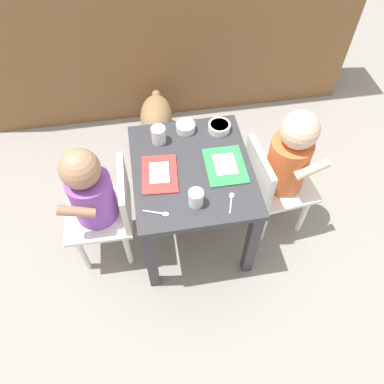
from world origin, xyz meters
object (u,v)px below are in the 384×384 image
Objects in this scene: seated_child_right at (287,162)px; dining_table at (192,182)px; water_cup_right at (159,136)px; food_tray_left at (160,174)px; food_tray_right at (225,166)px; seated_child_left at (94,194)px; spoon_by_right_tray at (159,213)px; dog at (156,120)px; veggie_bowl_far at (219,127)px; spoon_by_left_tray at (231,201)px; cereal_bowl_left_side at (186,127)px; water_cup_left at (196,199)px.

dining_table is at bearing 179.50° from seated_child_right.
water_cup_right reaches higher than dining_table.
water_cup_right is at bearing 84.11° from food_tray_left.
water_cup_right is (-0.25, 0.19, 0.03)m from food_tray_right.
seated_child_left is 0.31m from spoon_by_right_tray.
seated_child_left is 0.81m from seated_child_right.
seated_child_right is at bearing 1.28° from food_tray_left.
dog is 4.37× the size of spoon_by_right_tray.
dog is at bearing 110.33° from food_tray_right.
water_cup_right is at bearing 83.33° from spoon_by_right_tray.
veggie_bowl_far is at bearing 84.55° from food_tray_right.
water_cup_right is at bearing 122.95° from spoon_by_left_tray.
seated_child_right is 3.33× the size of food_tray_left.
spoon_by_left_tray is 1.01× the size of spoon_by_right_tray.
water_cup_right is (-0.52, 0.18, 0.07)m from seated_child_right.
dining_table is 5.80× the size of spoon_by_right_tray.
cereal_bowl_left_side reaches higher than food_tray_right.
food_tray_right is at bearing -95.45° from veggie_bowl_far.
seated_child_right reaches higher than veggie_bowl_far.
water_cup_left is (-0.01, -0.18, 0.12)m from dining_table.
veggie_bowl_far is at bearing 65.74° from water_cup_left.
food_tray_left is (-0.13, -0.02, 0.10)m from dining_table.
water_cup_left is (0.12, -0.16, 0.02)m from food_tray_left.
veggie_bowl_far is 0.99× the size of spoon_by_left_tray.
food_tray_left is 2.79× the size of water_cup_right.
seated_child_left is 3.16× the size of food_tray_left.
dining_table is 5.80× the size of veggie_bowl_far.
food_tray_right is 0.35m from spoon_by_right_tray.
water_cup_right is (-0.01, -0.45, 0.31)m from dog.
food_tray_left is 0.31m from spoon_by_left_tray.
cereal_bowl_left_side is 0.86× the size of spoon_by_left_tray.
food_tray_left is 0.27m from food_tray_right.
seated_child_left is 0.36m from water_cup_right.
dog is 2.05× the size of food_tray_left.
spoon_by_right_tray is at bearing -97.45° from food_tray_left.
cereal_bowl_left_side reaches higher than food_tray_left.
food_tray_left reaches higher than dining_table.
food_tray_right is 0.17m from spoon_by_left_tray.
water_cup_left reaches higher than food_tray_left.
seated_child_right is 8.22× the size of cereal_bowl_left_side.
seated_child_left is 0.49m from cereal_bowl_left_side.
veggie_bowl_far is at bearing 84.83° from spoon_by_left_tray.
dining_table is at bearing 4.23° from seated_child_left.
dining_table is 0.25m from cereal_bowl_left_side.
water_cup_right is at bearing 106.05° from water_cup_left.
seated_child_left is (-0.41, -0.03, 0.04)m from dining_table.
food_tray_right is 0.31m from water_cup_right.
food_tray_left is at bearing 145.63° from spoon_by_left_tray.
cereal_bowl_left_side is 0.42m from spoon_by_left_tray.
dog is at bearing 129.20° from seated_child_right.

